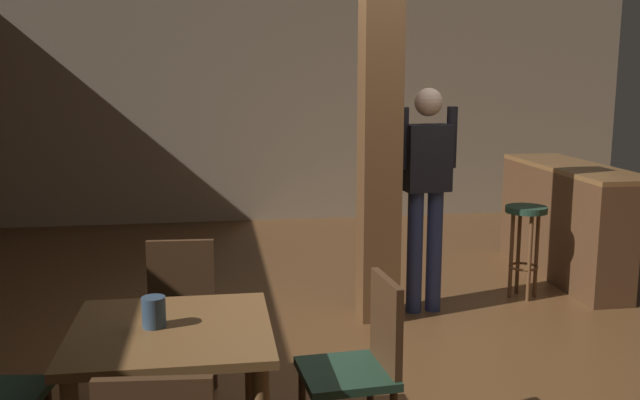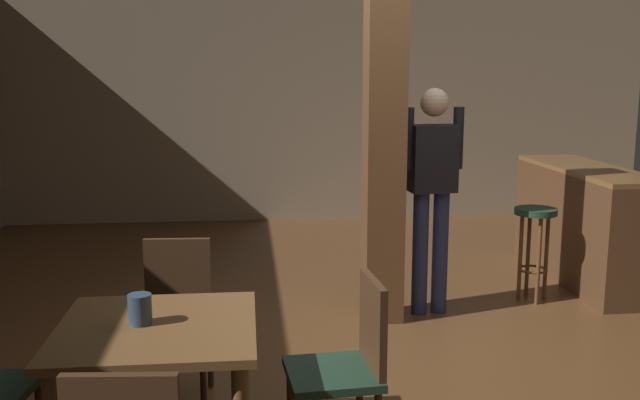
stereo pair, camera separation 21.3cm
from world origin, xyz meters
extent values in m
plane|color=brown|center=(0.00, 0.00, 0.00)|extent=(10.80, 10.80, 0.00)
cube|color=gray|center=(0.00, 4.50, 1.40)|extent=(8.00, 0.10, 2.80)
cube|color=brown|center=(-0.04, 0.75, 1.40)|extent=(0.28, 0.28, 2.80)
cube|color=brown|center=(-1.44, -1.23, 0.71)|extent=(0.88, 0.88, 0.04)
cylinder|color=brown|center=(-1.07, -0.86, 0.35)|extent=(0.07, 0.07, 0.69)
cylinder|color=brown|center=(-1.81, -0.86, 0.35)|extent=(0.07, 0.07, 0.69)
cube|color=#1E3828|center=(-1.45, -0.48, 0.45)|extent=(0.44, 0.44, 0.04)
cube|color=#422816|center=(-1.44, -0.29, 0.68)|extent=(0.38, 0.06, 0.45)
cylinder|color=#422816|center=(-1.28, -0.67, 0.23)|extent=(0.04, 0.04, 0.43)
cylinder|color=#422816|center=(-1.63, -0.65, 0.23)|extent=(0.04, 0.04, 0.43)
cylinder|color=#422816|center=(-1.26, -0.32, 0.23)|extent=(0.04, 0.04, 0.43)
cylinder|color=#422816|center=(-1.61, -0.30, 0.23)|extent=(0.04, 0.04, 0.43)
cube|color=#1E3828|center=(-0.65, -1.21, 0.45)|extent=(0.45, 0.45, 0.04)
cube|color=#422816|center=(-0.46, -1.19, 0.68)|extent=(0.07, 0.38, 0.45)
cylinder|color=#422816|center=(-0.49, -1.02, 0.23)|extent=(0.04, 0.04, 0.43)
cylinder|color=#33475B|center=(-1.51, -1.21, 0.80)|extent=(0.11, 0.11, 0.14)
cube|color=black|center=(0.35, 0.84, 1.20)|extent=(0.36, 0.23, 0.50)
sphere|color=beige|center=(0.35, 0.84, 1.61)|extent=(0.23, 0.23, 0.21)
cylinder|color=navy|center=(0.43, 0.85, 0.47)|extent=(0.13, 0.13, 0.95)
cylinder|color=navy|center=(0.27, 0.83, 0.47)|extent=(0.13, 0.13, 0.95)
cylinder|color=black|center=(0.54, 0.86, 1.35)|extent=(0.09, 0.09, 0.46)
cylinder|color=black|center=(0.16, 0.82, 1.35)|extent=(0.09, 0.09, 0.46)
cube|color=brown|center=(1.95, 1.58, 0.99)|extent=(0.56, 1.86, 0.04)
cube|color=#4C301C|center=(1.85, 1.58, 0.49)|extent=(0.36, 1.86, 0.97)
cylinder|color=#1E3828|center=(1.26, 1.05, 0.74)|extent=(0.33, 0.33, 0.05)
torus|color=brown|center=(1.26, 1.05, 0.26)|extent=(0.24, 0.24, 0.02)
cylinder|color=brown|center=(1.26, 1.16, 0.36)|extent=(0.03, 0.03, 0.71)
cylinder|color=brown|center=(1.26, 0.94, 0.36)|extent=(0.03, 0.03, 0.71)
cylinder|color=brown|center=(1.37, 1.05, 0.36)|extent=(0.03, 0.03, 0.71)
cylinder|color=brown|center=(1.15, 1.05, 0.36)|extent=(0.03, 0.03, 0.71)
camera|label=1|loc=(-1.24, -4.29, 1.85)|focal=40.00mm
camera|label=2|loc=(-1.03, -4.31, 1.85)|focal=40.00mm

